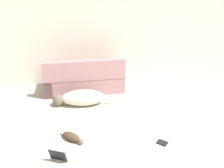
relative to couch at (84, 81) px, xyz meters
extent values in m
cube|color=beige|center=(0.81, 0.60, 1.04)|extent=(6.68, 0.06, 2.64)
cube|color=#A3757A|center=(0.00, 0.05, -0.07)|extent=(1.96, 0.83, 0.41)
cube|color=#A3757A|center=(0.01, -0.29, 0.37)|extent=(1.94, 0.19, 0.47)
cube|color=#A3757A|center=(0.87, 0.07, 0.00)|extent=(0.22, 0.79, 0.55)
cube|color=#A3757A|center=(-0.87, 0.02, 0.00)|extent=(0.22, 0.79, 0.55)
ellipsoid|color=beige|center=(-0.07, -0.75, -0.11)|extent=(0.98, 0.53, 0.34)
sphere|color=brown|center=(-0.62, -0.72, -0.15)|extent=(0.28, 0.28, 0.26)
cylinder|color=beige|center=(0.53, -0.79, -0.25)|extent=(0.24, 0.07, 0.06)
ellipsoid|color=#473323|center=(-0.35, -2.09, -0.21)|extent=(0.39, 0.39, 0.14)
sphere|color=brown|center=(-0.19, -2.24, -0.23)|extent=(0.13, 0.13, 0.10)
cylinder|color=#473323|center=(-0.52, -1.92, -0.27)|extent=(0.08, 0.08, 0.02)
cube|color=gray|center=(-0.62, -2.79, -0.27)|extent=(0.37, 0.35, 0.02)
cube|color=gray|center=(-0.55, -2.65, -0.15)|extent=(0.31, 0.21, 0.23)
cube|color=black|center=(-0.55, -2.66, -0.15)|extent=(0.28, 0.18, 0.21)
cube|color=black|center=(1.19, -2.43, -0.27)|extent=(0.22, 0.22, 0.02)
camera|label=1|loc=(-0.22, -5.83, 2.30)|focal=40.00mm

